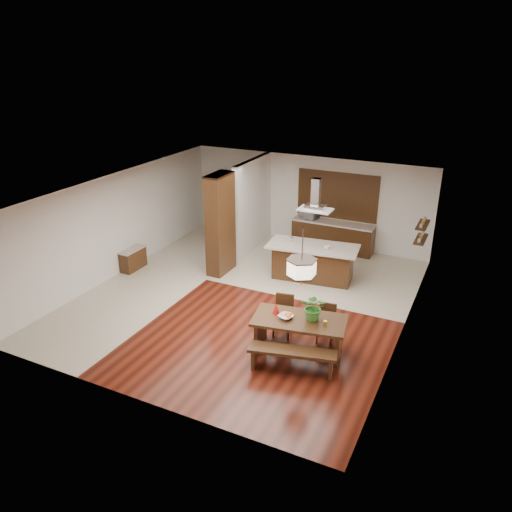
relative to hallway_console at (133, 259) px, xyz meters
The scene contains 25 objects.
room_shell 4.20m from the hallway_console, ahead, with size 9.00×9.04×2.92m.
tile_hallway 1.12m from the hallway_console, 10.68° to the right, with size 2.50×9.00×0.01m, color beige.
tile_kitchen 5.57m from the hallway_console, 24.44° to the left, with size 5.50×4.00×0.01m, color beige.
soffit_band 4.60m from the hallway_console, ahead, with size 8.00×9.00×0.02m, color #442411.
partition_pier 2.85m from the hallway_console, 22.54° to the left, with size 0.45×1.00×2.90m, color black.
partition_stub 4.09m from the hallway_console, 52.14° to the left, with size 0.18×2.40×2.90m, color silver.
hallway_console is the anchor object (origin of this frame).
hallway_doorway 4.41m from the hallway_console, 75.20° to the left, with size 1.10×0.20×2.10m, color black.
rear_counter 6.26m from the hallway_console, 39.75° to the left, with size 2.60×0.62×0.95m.
kitchen_window 6.58m from the hallway_console, 41.53° to the left, with size 2.60×0.08×1.50m, color #A66531.
shelf_lower 8.12m from the hallway_console, 17.35° to the left, with size 0.26×0.90×0.04m, color black.
shelf_upper 8.18m from the hallway_console, 17.35° to the left, with size 0.26×0.90×0.04m, color black.
dining_table 6.27m from the hallway_console, 17.92° to the right, with size 2.09×1.31×0.81m.
dining_bench 6.63m from the hallway_console, 23.31° to the right, with size 1.78×0.39×0.50m, color black, non-canonical shape.
dining_chair_left 5.56m from the hallway_console, 14.87° to the right, with size 0.42×0.42×0.95m, color black, non-canonical shape.
dining_chair_right 6.46m from the hallway_console, 11.20° to the right, with size 0.38×0.38×0.87m, color black, non-canonical shape.
pendant_lantern 6.56m from the hallway_console, 17.92° to the right, with size 0.64×0.64×1.31m, color #F5E1BC, non-canonical shape.
foliage_plant 6.54m from the hallway_console, 16.30° to the right, with size 0.53×0.46×0.59m, color #327326.
fruit_bowl 6.06m from the hallway_console, 19.61° to the right, with size 0.30×0.30×0.07m, color beige.
napkin_cone 5.78m from the hallway_console, 19.53° to the right, with size 0.15×0.15×0.24m, color #A6140B.
gold_ornament 6.84m from the hallway_console, 16.66° to the right, with size 0.08×0.08×0.11m, color gold.
kitchen_island 5.25m from the hallway_console, 18.45° to the left, with size 2.60×1.37×1.03m.
range_hood 5.67m from the hallway_console, 18.50° to the left, with size 0.90×0.55×0.87m, color silver, non-canonical shape.
island_cup 5.67m from the hallway_console, 15.87° to the left, with size 0.13×0.13×0.10m, color silver.
microwave 5.71m from the hallway_console, 45.07° to the left, with size 0.55×0.38×0.31m, color #AEB1B5.
Camera 1 is at (5.29, -10.33, 6.11)m, focal length 35.00 mm.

